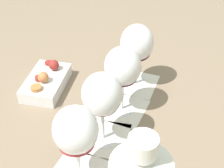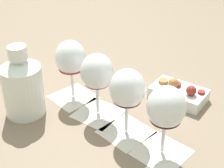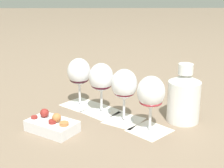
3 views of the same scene
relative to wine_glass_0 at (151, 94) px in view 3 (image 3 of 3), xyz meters
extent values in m
plane|color=#7F6B56|center=(0.12, 0.12, -0.12)|extent=(8.00, 8.00, 0.00)
cube|color=silver|center=(0.00, 0.00, -0.12)|extent=(0.16, 0.16, 0.00)
cube|color=silver|center=(0.08, 0.08, -0.12)|extent=(0.16, 0.16, 0.00)
cube|color=silver|center=(0.16, 0.15, -0.12)|extent=(0.16, 0.16, 0.00)
cube|color=silver|center=(0.23, 0.24, -0.12)|extent=(0.16, 0.16, 0.00)
cylinder|color=white|center=(0.00, 0.00, -0.12)|extent=(0.07, 0.07, 0.01)
cylinder|color=white|center=(0.00, 0.00, -0.08)|extent=(0.01, 0.01, 0.08)
ellipsoid|color=white|center=(0.00, 0.00, 0.01)|extent=(0.09, 0.09, 0.10)
ellipsoid|color=#A02B35|center=(0.00, 0.00, -0.03)|extent=(0.07, 0.07, 0.02)
cylinder|color=white|center=(0.08, 0.08, -0.12)|extent=(0.07, 0.07, 0.01)
cylinder|color=white|center=(0.08, 0.08, -0.08)|extent=(0.01, 0.01, 0.08)
ellipsoid|color=white|center=(0.08, 0.08, 0.01)|extent=(0.09, 0.09, 0.10)
ellipsoid|color=maroon|center=(0.08, 0.08, -0.02)|extent=(0.07, 0.07, 0.03)
cylinder|color=white|center=(0.16, 0.15, -0.12)|extent=(0.07, 0.07, 0.01)
cylinder|color=white|center=(0.16, 0.15, -0.08)|extent=(0.01, 0.01, 0.08)
ellipsoid|color=white|center=(0.16, 0.15, 0.01)|extent=(0.09, 0.09, 0.10)
ellipsoid|color=#470F1E|center=(0.16, 0.15, -0.02)|extent=(0.07, 0.07, 0.03)
cylinder|color=white|center=(0.23, 0.24, -0.12)|extent=(0.07, 0.07, 0.01)
cylinder|color=white|center=(0.23, 0.24, -0.08)|extent=(0.01, 0.01, 0.08)
ellipsoid|color=white|center=(0.23, 0.24, 0.01)|extent=(0.09, 0.09, 0.10)
ellipsoid|color=black|center=(0.23, 0.24, -0.02)|extent=(0.07, 0.07, 0.03)
cylinder|color=white|center=(0.08, -0.12, -0.05)|extent=(0.11, 0.11, 0.14)
cone|color=white|center=(0.08, -0.12, 0.03)|extent=(0.11, 0.11, 0.02)
cylinder|color=white|center=(0.08, -0.12, 0.06)|extent=(0.05, 0.05, 0.03)
cube|color=silver|center=(0.00, 0.31, -0.11)|extent=(0.16, 0.18, 0.04)
cylinder|color=maroon|center=(0.02, 0.37, -0.08)|extent=(0.02, 0.02, 0.01)
sphere|color=maroon|center=(0.03, 0.34, -0.07)|extent=(0.03, 0.03, 0.03)
cylinder|color=#B2703D|center=(-0.03, 0.27, -0.08)|extent=(0.03, 0.03, 0.01)
cylinder|color=maroon|center=(-0.02, 0.30, -0.08)|extent=(0.02, 0.02, 0.01)
sphere|color=#B2703D|center=(-0.01, 0.29, -0.07)|extent=(0.03, 0.03, 0.03)
camera|label=1|loc=(-0.10, -0.44, 0.46)|focal=55.00mm
camera|label=2|loc=(0.84, 0.14, 0.43)|focal=55.00mm
camera|label=3|loc=(-0.99, 0.13, 0.35)|focal=55.00mm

